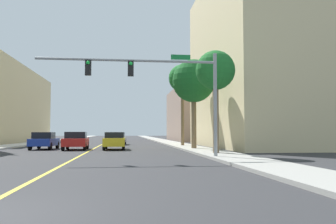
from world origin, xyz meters
TOP-DOWN VIEW (x-y plane):
  - ground at (0.00, 42.00)m, footprint 192.00×192.00m
  - sidewalk_left at (-8.73, 42.00)m, footprint 2.64×168.00m
  - sidewalk_right at (8.73, 42.00)m, footprint 2.64×168.00m
  - lane_marking_center at (0.00, 42.00)m, footprint 0.16×144.00m
  - building_right_near at (18.83, 28.07)m, footprint 15.36×20.80m
  - building_right_far at (19.46, 54.75)m, footprint 16.61×20.63m
  - traffic_signal_mast at (4.68, 12.87)m, footprint 9.92×0.36m
  - palm_near at (8.63, 15.92)m, footprint 2.58×2.58m
  - palm_mid at (8.49, 22.62)m, footprint 3.63×3.63m
  - palm_far at (8.62, 29.31)m, footprint 2.86×2.86m
  - car_yellow at (1.88, 23.93)m, footprint 1.79×4.10m
  - car_gray at (1.89, 35.75)m, footprint 2.04×4.37m
  - car_red at (-1.33, 24.01)m, footprint 2.01×3.91m
  - car_blue at (-4.11, 24.98)m, footprint 1.93×3.85m
  - pedestrian at (8.74, 16.34)m, footprint 0.38×0.38m

SIDE VIEW (x-z plane):
  - ground at x=0.00m, z-range 0.00..0.00m
  - lane_marking_center at x=0.00m, z-range 0.00..0.01m
  - sidewalk_left at x=-8.73m, z-range 0.00..0.15m
  - sidewalk_right at x=8.73m, z-range 0.00..0.15m
  - car_blue at x=-4.11m, z-range 0.01..1.48m
  - car_yellow at x=1.88m, z-range 0.02..1.50m
  - car_gray at x=1.89m, z-range 0.02..1.50m
  - car_red at x=-1.33m, z-range 0.02..1.52m
  - pedestrian at x=8.74m, z-range 0.15..1.97m
  - traffic_signal_mast at x=4.68m, z-range 1.48..7.26m
  - building_right_far at x=19.46m, z-range 0.00..9.05m
  - palm_near at x=8.63m, z-range 2.07..8.74m
  - palm_mid at x=8.49m, z-range 2.00..9.46m
  - palm_far at x=8.62m, z-range 2.77..11.09m
  - building_right_near at x=18.83m, z-range 0.00..17.50m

